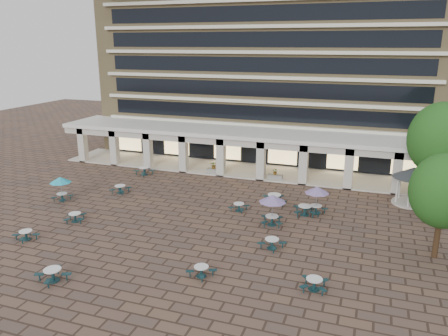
{
  "coord_description": "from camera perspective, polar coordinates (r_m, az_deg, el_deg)",
  "views": [
    {
      "loc": [
        12.54,
        -28.32,
        13.25
      ],
      "look_at": [
        1.52,
        3.0,
        3.71
      ],
      "focal_mm": 35.0,
      "sensor_mm": 36.0,
      "label": 1
    }
  ],
  "objects": [
    {
      "name": "picnic_table_11",
      "position": [
        35.46,
        12.05,
        -2.95
      ],
      "size": [
        1.97,
        1.97,
        2.27
      ],
      "rotation": [
        0.0,
        0.0,
        -0.39
      ],
      "color": "#133439",
      "rests_on": "ground"
    },
    {
      "name": "picnic_table_12",
      "position": [
        46.13,
        -10.38,
        -0.3
      ],
      "size": [
        2.2,
        2.2,
        0.81
      ],
      "rotation": [
        0.0,
        0.0,
        -0.39
      ],
      "color": "#133439",
      "rests_on": "ground"
    },
    {
      "name": "picnic_table_5",
      "position": [
        33.72,
        -24.45,
        -7.9
      ],
      "size": [
        1.81,
        1.81,
        0.66
      ],
      "rotation": [
        0.0,
        0.0,
        -0.4
      ],
      "color": "#133439",
      "rests_on": "ground"
    },
    {
      "name": "picnic_table_6",
      "position": [
        32.69,
        6.36,
        -4.14
      ],
      "size": [
        2.07,
        2.07,
        2.39
      ],
      "rotation": [
        0.0,
        0.0,
        0.2
      ],
      "color": "#133439",
      "rests_on": "ground"
    },
    {
      "name": "planter_left",
      "position": [
        45.86,
        -1.31,
        -0.02
      ],
      "size": [
        1.5,
        0.8,
        1.34
      ],
      "color": "gray",
      "rests_on": "ground"
    },
    {
      "name": "picnic_table_8",
      "position": [
        41.04,
        -13.4,
        -2.62
      ],
      "size": [
        1.65,
        1.65,
        0.72
      ],
      "rotation": [
        0.0,
        0.0,
        -0.03
      ],
      "color": "#133439",
      "rests_on": "ground"
    },
    {
      "name": "tree_east_c",
      "position": [
        39.48,
        26.52,
        3.37
      ],
      "size": [
        5.27,
        5.27,
        8.78
      ],
      "color": "#422A1A",
      "rests_on": "ground"
    },
    {
      "name": "ground",
      "position": [
        33.68,
        -4.16,
        -7.17
      ],
      "size": [
        120.0,
        120.0,
        0.0
      ],
      "primitive_type": "plane",
      "color": "brown",
      "rests_on": "ground"
    },
    {
      "name": "picnic_table_3",
      "position": [
        26.34,
        -2.98,
        -13.21
      ],
      "size": [
        1.75,
        1.75,
        0.65
      ],
      "rotation": [
        0.0,
        0.0,
        -0.35
      ],
      "color": "#133439",
      "rests_on": "ground"
    },
    {
      "name": "picnic_table_4",
      "position": [
        40.14,
        -20.59,
        -1.58
      ],
      "size": [
        1.84,
        1.84,
        2.13
      ],
      "rotation": [
        0.0,
        0.0,
        -0.02
      ],
      "color": "#133439",
      "rests_on": "ground"
    },
    {
      "name": "picnic_table_0",
      "position": [
        35.58,
        -18.88,
        -6.02
      ],
      "size": [
        1.9,
        1.9,
        0.69
      ],
      "rotation": [
        0.0,
        0.0,
        0.43
      ],
      "color": "#133439",
      "rests_on": "ground"
    },
    {
      "name": "picnic_table_1",
      "position": [
        27.66,
        -21.46,
        -12.74
      ],
      "size": [
        2.07,
        2.07,
        0.75
      ],
      "rotation": [
        0.0,
        0.0,
        -0.43
      ],
      "color": "#133439",
      "rests_on": "ground"
    },
    {
      "name": "retail_arcade",
      "position": [
        46.06,
        3.1,
        3.16
      ],
      "size": [
        42.0,
        6.6,
        4.4
      ],
      "color": "white",
      "rests_on": "ground"
    },
    {
      "name": "apartment_building",
      "position": [
        55.23,
        6.49,
        15.27
      ],
      "size": [
        40.0,
        15.5,
        25.2
      ],
      "color": "tan",
      "rests_on": "ground"
    },
    {
      "name": "picnic_table_9",
      "position": [
        35.78,
        1.95,
        -5.03
      ],
      "size": [
        1.59,
        1.59,
        0.65
      ],
      "rotation": [
        0.0,
        0.0,
        -0.12
      ],
      "color": "#133439",
      "rests_on": "ground"
    },
    {
      "name": "gazebo",
      "position": [
        39.96,
        23.49,
        -1.07
      ],
      "size": [
        3.44,
        3.44,
        3.2
      ],
      "rotation": [
        0.0,
        0.0,
        0.31
      ],
      "color": "beige",
      "rests_on": "ground"
    },
    {
      "name": "picnic_table_13",
      "position": [
        35.5,
        10.5,
        -5.34
      ],
      "size": [
        2.04,
        2.04,
        0.8
      ],
      "rotation": [
        0.0,
        0.0,
        0.22
      ],
      "color": "#133439",
      "rests_on": "ground"
    },
    {
      "name": "picnic_table_2",
      "position": [
        29.7,
        6.28,
        -9.67
      ],
      "size": [
        1.92,
        1.92,
        0.7
      ],
      "rotation": [
        0.0,
        0.0,
        -0.41
      ],
      "color": "#133439",
      "rests_on": "ground"
    },
    {
      "name": "planter_right",
      "position": [
        44.1,
        6.7,
        -0.94
      ],
      "size": [
        1.5,
        0.68,
        1.19
      ],
      "color": "gray",
      "rests_on": "ground"
    },
    {
      "name": "picnic_table_7",
      "position": [
        25.55,
        11.7,
        -14.5
      ],
      "size": [
        1.58,
        1.58,
        0.69
      ],
      "rotation": [
        0.0,
        0.0,
        0.03
      ],
      "color": "#133439",
      "rests_on": "ground"
    },
    {
      "name": "picnic_table_10",
      "position": [
        37.5,
        6.58,
        -3.94
      ],
      "size": [
        2.3,
        2.3,
        0.85
      ],
      "rotation": [
        0.0,
        0.0,
        0.37
      ],
      "color": "#133439",
      "rests_on": "ground"
    },
    {
      "name": "tree_east_a",
      "position": [
        30.06,
        26.77,
        -2.73
      ],
      "size": [
        4.11,
        4.11,
        6.84
      ],
      "color": "#422A1A",
      "rests_on": "ground"
    }
  ]
}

